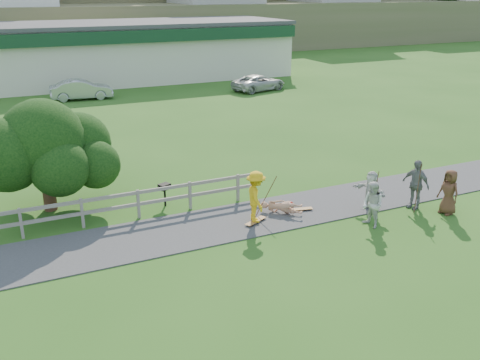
{
  "coord_description": "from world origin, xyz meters",
  "views": [
    {
      "loc": [
        -6.29,
        -14.57,
        7.98
      ],
      "look_at": [
        1.48,
        2.0,
        1.37
      ],
      "focal_mm": 40.0,
      "sensor_mm": 36.0,
      "label": 1
    }
  ],
  "objects_px": {
    "skater_fallen": "(281,207)",
    "spectator_b": "(416,184)",
    "spectator_a": "(373,205)",
    "tree": "(45,165)",
    "car_silver": "(81,90)",
    "skater_rider": "(256,199)",
    "spectator_d": "(371,192)",
    "bbq": "(165,195)",
    "car_white": "(259,83)",
    "spectator_c": "(449,192)"
  },
  "relations": [
    {
      "from": "bbq",
      "to": "skater_fallen",
      "type": "bearing_deg",
      "value": -57.99
    },
    {
      "from": "spectator_a",
      "to": "car_silver",
      "type": "height_order",
      "value": "spectator_a"
    },
    {
      "from": "skater_rider",
      "to": "spectator_a",
      "type": "distance_m",
      "value": 4.08
    },
    {
      "from": "tree",
      "to": "skater_fallen",
      "type": "bearing_deg",
      "value": -27.88
    },
    {
      "from": "skater_fallen",
      "to": "bbq",
      "type": "relative_size",
      "value": 1.73
    },
    {
      "from": "car_silver",
      "to": "car_white",
      "type": "height_order",
      "value": "car_silver"
    },
    {
      "from": "car_white",
      "to": "tree",
      "type": "height_order",
      "value": "tree"
    },
    {
      "from": "bbq",
      "to": "skater_rider",
      "type": "bearing_deg",
      "value": -73.33
    },
    {
      "from": "spectator_b",
      "to": "tree",
      "type": "distance_m",
      "value": 13.9
    },
    {
      "from": "skater_fallen",
      "to": "spectator_c",
      "type": "bearing_deg",
      "value": -71.38
    },
    {
      "from": "skater_fallen",
      "to": "spectator_d",
      "type": "xyz_separation_m",
      "value": [
        3.15,
        -1.19,
        0.51
      ]
    },
    {
      "from": "skater_fallen",
      "to": "spectator_b",
      "type": "xyz_separation_m",
      "value": [
        4.92,
        -1.61,
        0.67
      ]
    },
    {
      "from": "spectator_a",
      "to": "bbq",
      "type": "distance_m",
      "value": 7.79
    },
    {
      "from": "spectator_d",
      "to": "car_silver",
      "type": "xyz_separation_m",
      "value": [
        -6.14,
        26.57,
        -0.05
      ]
    },
    {
      "from": "skater_fallen",
      "to": "tree",
      "type": "relative_size",
      "value": 0.31
    },
    {
      "from": "skater_rider",
      "to": "spectator_b",
      "type": "relative_size",
      "value": 0.97
    },
    {
      "from": "spectator_c",
      "to": "spectator_d",
      "type": "distance_m",
      "value": 2.85
    },
    {
      "from": "skater_fallen",
      "to": "skater_rider",
      "type": "bearing_deg",
      "value": 149.5
    },
    {
      "from": "skater_fallen",
      "to": "spectator_d",
      "type": "relative_size",
      "value": 0.98
    },
    {
      "from": "spectator_b",
      "to": "car_silver",
      "type": "bearing_deg",
      "value": -177.36
    },
    {
      "from": "spectator_b",
      "to": "car_white",
      "type": "xyz_separation_m",
      "value": [
        5.9,
        24.64,
        -0.32
      ]
    },
    {
      "from": "spectator_a",
      "to": "tree",
      "type": "bearing_deg",
      "value": -128.37
    },
    {
      "from": "bbq",
      "to": "tree",
      "type": "bearing_deg",
      "value": 137.47
    },
    {
      "from": "tree",
      "to": "spectator_b",
      "type": "bearing_deg",
      "value": -24.26
    },
    {
      "from": "spectator_b",
      "to": "car_silver",
      "type": "height_order",
      "value": "spectator_b"
    },
    {
      "from": "skater_rider",
      "to": "car_silver",
      "type": "relative_size",
      "value": 0.41
    },
    {
      "from": "skater_rider",
      "to": "spectator_a",
      "type": "xyz_separation_m",
      "value": [
        3.58,
        -1.96,
        -0.1
      ]
    },
    {
      "from": "car_silver",
      "to": "bbq",
      "type": "xyz_separation_m",
      "value": [
        -0.68,
        -22.76,
        -0.3
      ]
    },
    {
      "from": "skater_rider",
      "to": "spectator_a",
      "type": "height_order",
      "value": "skater_rider"
    },
    {
      "from": "tree",
      "to": "spectator_a",
      "type": "bearing_deg",
      "value": -32.5
    },
    {
      "from": "car_silver",
      "to": "skater_rider",
      "type": "bearing_deg",
      "value": -171.31
    },
    {
      "from": "skater_fallen",
      "to": "car_silver",
      "type": "xyz_separation_m",
      "value": [
        -2.99,
        25.38,
        0.46
      ]
    },
    {
      "from": "skater_fallen",
      "to": "spectator_b",
      "type": "bearing_deg",
      "value": -64.98
    },
    {
      "from": "tree",
      "to": "bbq",
      "type": "height_order",
      "value": "tree"
    },
    {
      "from": "spectator_d",
      "to": "car_silver",
      "type": "relative_size",
      "value": 0.35
    },
    {
      "from": "skater_fallen",
      "to": "car_silver",
      "type": "bearing_deg",
      "value": 49.85
    },
    {
      "from": "spectator_d",
      "to": "car_white",
      "type": "height_order",
      "value": "spectator_d"
    },
    {
      "from": "car_silver",
      "to": "spectator_d",
      "type": "bearing_deg",
      "value": -162.18
    },
    {
      "from": "car_white",
      "to": "bbq",
      "type": "height_order",
      "value": "car_white"
    },
    {
      "from": "spectator_a",
      "to": "car_silver",
      "type": "relative_size",
      "value": 0.37
    },
    {
      "from": "bbq",
      "to": "car_silver",
      "type": "bearing_deg",
      "value": 65.74
    },
    {
      "from": "spectator_c",
      "to": "car_silver",
      "type": "height_order",
      "value": "spectator_c"
    },
    {
      "from": "skater_rider",
      "to": "bbq",
      "type": "relative_size",
      "value": 2.07
    },
    {
      "from": "skater_fallen",
      "to": "spectator_c",
      "type": "xyz_separation_m",
      "value": [
        5.65,
        -2.58,
        0.57
      ]
    },
    {
      "from": "spectator_a",
      "to": "car_white",
      "type": "distance_m",
      "value": 26.74
    },
    {
      "from": "skater_fallen",
      "to": "spectator_c",
      "type": "distance_m",
      "value": 6.23
    },
    {
      "from": "skater_fallen",
      "to": "bbq",
      "type": "height_order",
      "value": "bbq"
    },
    {
      "from": "bbq",
      "to": "spectator_b",
      "type": "bearing_deg",
      "value": -48.73
    },
    {
      "from": "skater_fallen",
      "to": "car_white",
      "type": "height_order",
      "value": "car_white"
    },
    {
      "from": "car_white",
      "to": "bbq",
      "type": "relative_size",
      "value": 5.13
    }
  ]
}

